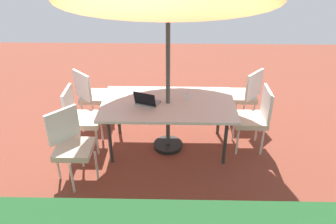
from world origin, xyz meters
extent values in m
cube|color=brown|center=(0.00, 0.00, -0.01)|extent=(10.00, 10.00, 0.02)
cube|color=white|center=(0.00, 0.00, 0.75)|extent=(1.90, 1.06, 0.04)
cylinder|color=#333333|center=(-0.80, -0.38, 0.36)|extent=(0.05, 0.05, 0.73)
cylinder|color=#333333|center=(0.80, -0.38, 0.36)|extent=(0.05, 0.05, 0.73)
cylinder|color=#333333|center=(-0.80, 0.38, 0.36)|extent=(0.05, 0.05, 0.73)
cylinder|color=#333333|center=(0.80, 0.38, 0.36)|extent=(0.05, 0.05, 0.73)
cylinder|color=#4C4C4C|center=(0.00, 0.00, 1.27)|extent=(0.06, 0.06, 2.53)
cylinder|color=black|center=(0.00, 0.00, 0.03)|extent=(0.44, 0.44, 0.06)
cube|color=beige|center=(-1.20, -0.02, 0.49)|extent=(0.46, 0.46, 0.08)
cube|color=white|center=(-1.41, -0.02, 0.76)|extent=(0.04, 0.44, 0.45)
cylinder|color=white|center=(-1.02, -0.20, 0.23)|extent=(0.03, 0.03, 0.45)
cylinder|color=white|center=(-1.02, 0.16, 0.23)|extent=(0.03, 0.03, 0.45)
cylinder|color=white|center=(-1.38, -0.20, 0.23)|extent=(0.03, 0.03, 0.45)
cylinder|color=white|center=(-1.38, 0.16, 0.23)|extent=(0.03, 0.03, 0.45)
cube|color=beige|center=(-1.20, -0.79, 0.49)|extent=(0.46, 0.46, 0.08)
cube|color=white|center=(-1.36, -0.64, 0.76)|extent=(0.33, 0.35, 0.45)
cylinder|color=white|center=(-1.19, -1.04, 0.23)|extent=(0.03, 0.03, 0.45)
cylinder|color=white|center=(-0.95, -0.77, 0.23)|extent=(0.03, 0.03, 0.45)
cylinder|color=white|center=(-1.46, -0.80, 0.23)|extent=(0.03, 0.03, 0.45)
cylinder|color=white|center=(-1.22, -0.53, 0.23)|extent=(0.03, 0.03, 0.45)
cube|color=beige|center=(1.18, 0.76, 0.49)|extent=(0.46, 0.46, 0.08)
cube|color=white|center=(1.33, 0.61, 0.76)|extent=(0.33, 0.34, 0.45)
cylinder|color=white|center=(1.18, 1.02, 0.23)|extent=(0.03, 0.03, 0.45)
cylinder|color=white|center=(0.93, 0.76, 0.23)|extent=(0.03, 0.03, 0.45)
cylinder|color=white|center=(1.43, 0.76, 0.23)|extent=(0.03, 0.03, 0.45)
cylinder|color=white|center=(1.18, 0.51, 0.23)|extent=(0.03, 0.03, 0.45)
cube|color=beige|center=(1.23, -0.71, 0.49)|extent=(0.46, 0.46, 0.08)
cube|color=white|center=(1.37, -0.56, 0.76)|extent=(0.34, 0.33, 0.45)
cylinder|color=white|center=(0.97, -0.72, 0.23)|extent=(0.03, 0.03, 0.45)
cylinder|color=white|center=(1.23, -0.97, 0.23)|extent=(0.03, 0.03, 0.45)
cylinder|color=white|center=(1.22, -0.46, 0.23)|extent=(0.03, 0.03, 0.45)
cylinder|color=white|center=(1.48, -0.71, 0.23)|extent=(0.03, 0.03, 0.45)
cube|color=beige|center=(1.21, 0.03, 0.49)|extent=(0.46, 0.46, 0.08)
cube|color=white|center=(1.42, 0.04, 0.76)|extent=(0.05, 0.44, 0.45)
cylinder|color=white|center=(1.03, 0.21, 0.23)|extent=(0.03, 0.03, 0.45)
cylinder|color=white|center=(1.04, -0.15, 0.23)|extent=(0.03, 0.03, 0.45)
cylinder|color=white|center=(1.39, 0.22, 0.23)|extent=(0.03, 0.03, 0.45)
cylinder|color=white|center=(1.40, -0.14, 0.23)|extent=(0.03, 0.03, 0.45)
cube|color=gray|center=(0.28, 0.01, 0.78)|extent=(0.38, 0.32, 0.02)
cube|color=black|center=(0.32, 0.12, 0.89)|extent=(0.32, 0.16, 0.20)
cylinder|color=white|center=(-0.27, -0.12, 0.83)|extent=(0.07, 0.07, 0.11)
camera|label=1|loc=(-0.09, 4.15, 3.00)|focal=35.37mm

